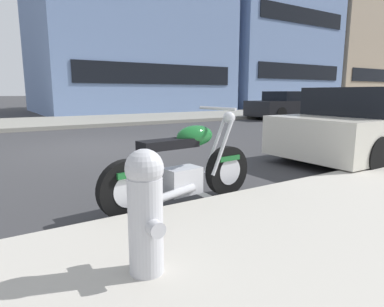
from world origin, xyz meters
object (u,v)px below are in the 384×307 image
car_opposite_curb (290,106)px  fire_hydrant (145,209)px  parked_car_far_down_curb (372,126)px  parked_motorcycle (184,169)px

car_opposite_curb → fire_hydrant: (-12.21, -9.57, -0.07)m
parked_car_far_down_curb → parked_motorcycle: bearing=-174.4°
parked_motorcycle → car_opposite_curb: 13.86m
parked_motorcycle → parked_car_far_down_curb: parked_car_far_down_curb is taller
car_opposite_curb → fire_hydrant: car_opposite_curb is taller
parked_motorcycle → car_opposite_curb: size_ratio=0.44×
parked_car_far_down_curb → car_opposite_curb: (6.61, 7.83, -0.01)m
car_opposite_curb → parked_motorcycle: bearing=38.4°
parked_motorcycle → parked_car_far_down_curb: (4.53, 0.42, 0.22)m
car_opposite_curb → fire_hydrant: bearing=40.0°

